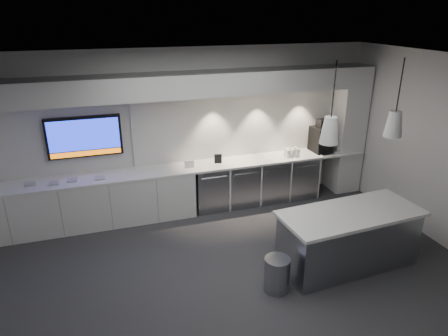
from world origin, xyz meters
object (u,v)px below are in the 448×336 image
object	(u,v)px
bin	(277,274)
coffee_machine	(321,138)
wall_tv	(84,137)
island	(348,238)

from	to	relation	value
bin	coffee_machine	xyz separation A→B (m)	(2.17, 2.67, 0.92)
wall_tv	coffee_machine	bearing A→B (deg)	-3.13
island	wall_tv	bearing A→B (deg)	139.42
wall_tv	island	size ratio (longest dim) A/B	0.58
wall_tv	bin	distance (m)	3.97
island	bin	bearing A→B (deg)	-173.50
wall_tv	island	distance (m)	4.63
bin	coffee_machine	size ratio (longest dim) A/B	0.74
island	coffee_machine	distance (m)	2.72
island	coffee_machine	bearing A→B (deg)	65.65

